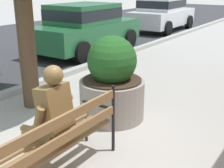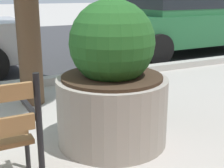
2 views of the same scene
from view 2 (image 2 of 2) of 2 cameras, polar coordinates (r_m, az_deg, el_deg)
The scene contains 2 objects.
concrete_planter at distance 3.12m, azimuth 0.00°, elevation 0.08°, with size 1.09×1.09×1.41m.
parked_car_green at distance 8.12m, azimuth 12.21°, elevation 11.26°, with size 4.14×2.00×1.56m.
Camera 2 is at (0.43, -2.10, 1.46)m, focal length 51.67 mm.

